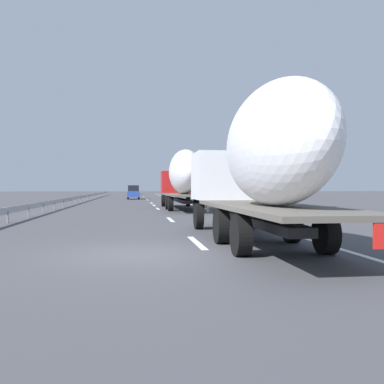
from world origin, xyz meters
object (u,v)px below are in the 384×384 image
at_px(truck_lead, 183,176).
at_px(car_blue_sedan, 133,192).
at_px(road_sign, 193,184).
at_px(truck_trailing, 261,160).
at_px(car_silver_hatch, 133,190).

height_order(truck_lead, car_blue_sedan, truck_lead).
relative_size(truck_lead, road_sign, 4.75).
relative_size(car_blue_sedan, road_sign, 1.45).
bearing_deg(car_blue_sedan, truck_lead, -172.83).
height_order(car_blue_sedan, road_sign, road_sign).
xyz_separation_m(truck_lead, truck_trailing, (-20.44, -0.00, -0.03)).
relative_size(truck_trailing, road_sign, 4.36).
relative_size(car_silver_hatch, car_blue_sedan, 1.12).
bearing_deg(car_blue_sedan, road_sign, -152.31).
bearing_deg(car_blue_sedan, car_silver_hatch, -0.02).
distance_m(truck_trailing, car_silver_hatch, 89.50).
xyz_separation_m(truck_lead, car_blue_sedan, (29.38, 3.69, -1.55)).
xyz_separation_m(car_silver_hatch, car_blue_sedan, (-39.59, 0.01, 0.02)).
relative_size(truck_trailing, car_blue_sedan, 3.00).
distance_m(car_blue_sedan, road_sign, 14.66).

